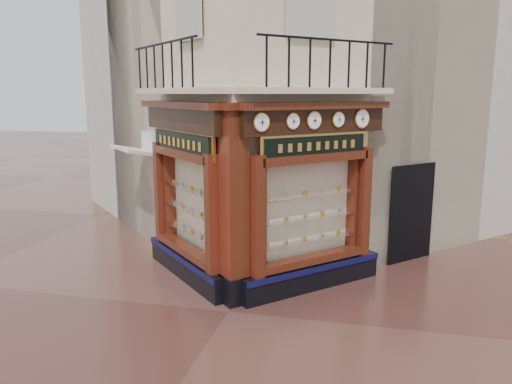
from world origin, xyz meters
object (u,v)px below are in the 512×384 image
(signboard_right, at_px, (316,146))
(clock_e, at_px, (362,119))
(corner_pilaster, at_px, (234,208))
(clock_b, at_px, (293,121))
(awning, at_px, (142,251))
(clock_c, at_px, (314,120))
(clock_a, at_px, (261,122))
(signboard_left, at_px, (181,143))
(clock_d, at_px, (338,120))

(signboard_right, bearing_deg, clock_e, -5.60)
(corner_pilaster, xyz_separation_m, clock_b, (1.06, 0.46, 1.67))
(corner_pilaster, bearing_deg, clock_e, -8.44)
(clock_e, bearing_deg, awning, 126.02)
(clock_e, xyz_separation_m, awning, (-5.67, 0.90, -3.62))
(clock_c, bearing_deg, clock_a, 180.00)
(corner_pilaster, height_order, signboard_right, corner_pilaster)
(clock_a, distance_m, clock_b, 0.72)
(corner_pilaster, xyz_separation_m, signboard_right, (1.46, 1.01, 1.15))
(signboard_right, bearing_deg, clock_a, -175.48)
(corner_pilaster, relative_size, clock_a, 11.18)
(clock_b, height_order, signboard_left, clock_b)
(signboard_right, bearing_deg, signboard_left, 135.00)
(corner_pilaster, height_order, signboard_left, corner_pilaster)
(awning, distance_m, signboard_right, 5.94)
(clock_e, bearing_deg, clock_b, -180.00)
(clock_e, relative_size, signboard_left, 0.18)
(clock_e, xyz_separation_m, signboard_right, (-0.87, -0.72, -0.52))
(clock_b, relative_size, signboard_right, 0.16)
(clock_c, xyz_separation_m, awning, (-4.76, 1.81, -3.62))
(clock_b, relative_size, awning, 0.20)
(corner_pilaster, distance_m, signboard_right, 2.12)
(corner_pilaster, bearing_deg, signboard_left, 100.25)
(corner_pilaster, relative_size, awning, 2.47)
(corner_pilaster, xyz_separation_m, clock_e, (2.34, 1.73, 1.67))
(clock_d, bearing_deg, clock_c, -180.00)
(clock_c, bearing_deg, signboard_right, 34.86)
(clock_b, height_order, clock_d, same)
(awning, bearing_deg, clock_a, -169.59)
(clock_b, relative_size, clock_d, 0.99)
(clock_d, distance_m, signboard_right, 0.71)
(awning, height_order, signboard_right, signboard_right)
(signboard_left, bearing_deg, clock_e, -124.29)
(corner_pilaster, relative_size, clock_b, 12.43)
(corner_pilaster, relative_size, clock_d, 12.36)
(clock_c, xyz_separation_m, signboard_right, (0.03, 0.19, -0.52))
(clock_a, bearing_deg, clock_b, -0.00)
(clock_c, bearing_deg, clock_b, -180.00)
(clock_b, xyz_separation_m, awning, (-4.40, 2.17, -3.62))
(clock_c, height_order, clock_d, clock_c)
(clock_d, xyz_separation_m, signboard_right, (-0.41, -0.26, -0.52))
(clock_a, xyz_separation_m, clock_b, (0.51, 0.51, 0.00))
(clock_d, bearing_deg, corner_pilaster, 169.13)
(clock_c, height_order, awning, clock_c)
(clock_c, xyz_separation_m, clock_d, (0.45, 0.45, 0.00))
(clock_b, bearing_deg, corner_pilaster, 158.31)
(corner_pilaster, distance_m, clock_b, 2.03)
(corner_pilaster, height_order, awning, corner_pilaster)
(clock_b, distance_m, signboard_right, 0.86)
(clock_b, bearing_deg, clock_e, 0.00)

